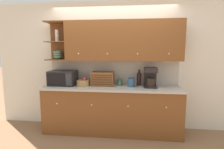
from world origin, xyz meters
name	(u,v)px	position (x,y,z in m)	size (l,w,h in m)	color
ground_plane	(113,125)	(0.00, 0.00, 0.00)	(24.00, 24.00, 0.00)	#896647
wall_back	(113,66)	(0.00, 0.03, 1.30)	(5.06, 0.06, 2.60)	silver
counter_unit	(112,109)	(0.00, -0.29, 0.46)	(2.68, 0.61, 0.92)	brown
backsplash_panel	(113,72)	(0.00, -0.01, 1.17)	(2.66, 0.01, 0.50)	#B7B2A8
upper_cabinets	(120,41)	(0.16, -0.17, 1.80)	(2.66, 0.36, 0.76)	brown
microwave	(63,78)	(-1.00, -0.23, 1.07)	(0.52, 0.40, 0.29)	black
fruit_basket	(83,83)	(-0.57, -0.28, 0.98)	(0.25, 0.25, 0.17)	#A87F4C
bread_box	(103,79)	(-0.19, -0.21, 1.06)	(0.44, 0.25, 0.28)	brown
mug	(120,83)	(0.15, -0.14, 0.98)	(0.10, 0.09, 0.11)	#4C845B
storage_canister	(131,82)	(0.38, -0.26, 1.01)	(0.14, 0.14, 0.17)	#33567A
wine_bottle	(139,78)	(0.53, -0.11, 1.07)	(0.09, 0.09, 0.32)	black
coffee_maker	(150,77)	(0.74, -0.27, 1.11)	(0.24, 0.24, 0.38)	black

